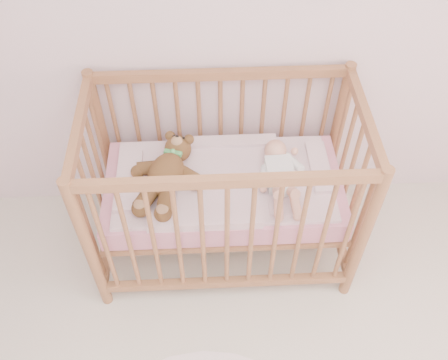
{
  "coord_description": "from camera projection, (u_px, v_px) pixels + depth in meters",
  "views": [
    {
      "loc": [
        -0.13,
        -0.06,
        2.49
      ],
      "look_at": [
        -0.05,
        1.55,
        0.62
      ],
      "focal_mm": 40.0,
      "sensor_mm": 36.0,
      "label": 1
    }
  ],
  "objects": [
    {
      "name": "mattress",
      "position": [
        224.0,
        190.0,
        2.6
      ],
      "size": [
        1.22,
        0.62,
        0.13
      ],
      "primitive_type": "cube",
      "color": "pink",
      "rests_on": "crib"
    },
    {
      "name": "baby",
      "position": [
        280.0,
        171.0,
        2.49
      ],
      "size": [
        0.27,
        0.53,
        0.12
      ],
      "primitive_type": null,
      "rotation": [
        0.0,
        0.0,
        0.04
      ],
      "color": "white",
      "rests_on": "blanket"
    },
    {
      "name": "teddy_bear",
      "position": [
        166.0,
        174.0,
        2.46
      ],
      "size": [
        0.54,
        0.64,
        0.15
      ],
      "primitive_type": null,
      "rotation": [
        0.0,
        0.0,
        -0.3
      ],
      "color": "brown",
      "rests_on": "blanket"
    },
    {
      "name": "blanket",
      "position": [
        224.0,
        180.0,
        2.55
      ],
      "size": [
        1.1,
        0.58,
        0.06
      ],
      "primitive_type": null,
      "color": "pink",
      "rests_on": "mattress"
    },
    {
      "name": "crib",
      "position": [
        224.0,
        188.0,
        2.59
      ],
      "size": [
        1.36,
        0.76,
        1.0
      ],
      "primitive_type": null,
      "color": "#A56C46",
      "rests_on": "floor"
    }
  ]
}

